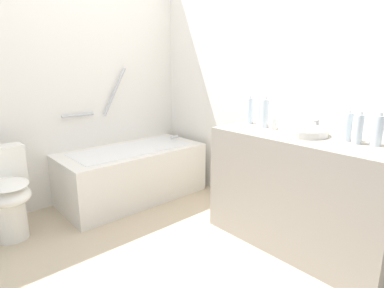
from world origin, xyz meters
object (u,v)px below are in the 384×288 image
at_px(sink_basin, 303,131).
at_px(water_bottle_5, 347,127).
at_px(toilet, 6,193).
at_px(water_bottle_0, 377,130).
at_px(bathtub, 133,171).
at_px(water_bottle_4, 250,111).
at_px(sink_faucet, 317,126).
at_px(water_bottle_1, 264,113).
at_px(water_bottle_3, 260,113).
at_px(water_bottle_2, 358,129).
at_px(drinking_glass_1, 273,124).

bearing_deg(sink_basin, water_bottle_5, -79.56).
xyz_separation_m(toilet, water_bottle_0, (1.68, -1.99, 0.57)).
relative_size(bathtub, toilet, 1.95).
bearing_deg(toilet, bathtub, 88.28).
relative_size(sink_basin, water_bottle_4, 1.45).
xyz_separation_m(sink_faucet, water_bottle_1, (-0.18, 0.35, 0.08)).
relative_size(bathtub, sink_basin, 4.11).
distance_m(toilet, water_bottle_5, 2.53).
bearing_deg(water_bottle_3, bathtub, 116.34).
bearing_deg(sink_basin, water_bottle_4, 83.28).
xyz_separation_m(toilet, sink_basin, (1.62, -1.53, 0.50)).
relative_size(water_bottle_0, water_bottle_4, 0.88).
distance_m(bathtub, water_bottle_4, 1.34).
distance_m(sink_faucet, water_bottle_3, 0.45).
height_order(sink_faucet, water_bottle_5, water_bottle_5).
xyz_separation_m(toilet, water_bottle_4, (1.68, -1.01, 0.58)).
bearing_deg(sink_faucet, water_bottle_3, 107.08).
bearing_deg(water_bottle_2, water_bottle_5, 68.08).
relative_size(toilet, water_bottle_5, 3.56).
bearing_deg(sink_basin, water_bottle_0, -82.55).
distance_m(sink_basin, water_bottle_4, 0.54).
xyz_separation_m(toilet, water_bottle_2, (1.64, -1.89, 0.57)).
height_order(bathtub, water_bottle_4, bathtub).
xyz_separation_m(toilet, water_bottle_5, (1.67, -1.81, 0.57)).
bearing_deg(water_bottle_0, water_bottle_2, 112.11).
height_order(water_bottle_2, drinking_glass_1, water_bottle_2).
relative_size(sink_basin, water_bottle_1, 1.39).
xyz_separation_m(water_bottle_1, water_bottle_3, (0.05, 0.08, -0.01)).
height_order(bathtub, drinking_glass_1, bathtub).
bearing_deg(drinking_glass_1, bathtub, 110.72).
bearing_deg(water_bottle_4, sink_faucet, -75.09).
distance_m(bathtub, water_bottle_0, 2.18).
bearing_deg(water_bottle_1, water_bottle_2, -89.81).
bearing_deg(toilet, water_bottle_4, 56.58).
height_order(sink_faucet, water_bottle_3, water_bottle_3).
height_order(sink_basin, water_bottle_2, water_bottle_2).
xyz_separation_m(toilet, water_bottle_3, (1.69, -1.11, 0.57)).
bearing_deg(bathtub, sink_basin, -72.62).
height_order(water_bottle_4, drinking_glass_1, water_bottle_4).
xyz_separation_m(water_bottle_1, drinking_glass_1, (-0.01, -0.10, -0.07)).
xyz_separation_m(sink_faucet, water_bottle_0, (-0.14, -0.46, 0.06)).
relative_size(water_bottle_0, water_bottle_5, 1.03).
bearing_deg(water_bottle_1, drinking_glass_1, -97.08).
distance_m(water_bottle_1, water_bottle_5, 0.63).
bearing_deg(drinking_glass_1, sink_basin, -91.38).
bearing_deg(water_bottle_2, bathtub, 104.81).
bearing_deg(sink_faucet, water_bottle_5, -118.00).
relative_size(sink_faucet, water_bottle_3, 0.71).
bearing_deg(sink_faucet, sink_basin, 180.00).
bearing_deg(water_bottle_0, sink_basin, 97.45).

